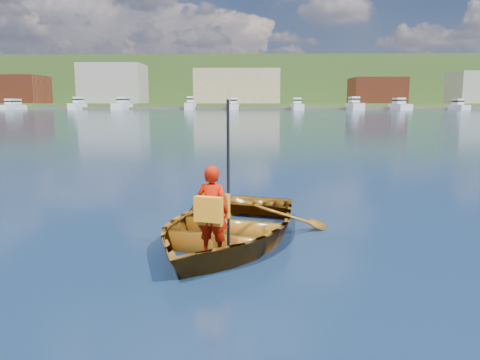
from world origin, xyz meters
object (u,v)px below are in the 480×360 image
at_px(dock, 283,108).
at_px(child_paddler, 213,210).
at_px(marina_yachts, 234,105).
at_px(rowboat, 227,227).

bearing_deg(dock, child_paddler, -94.01).
bearing_deg(marina_yachts, dock, 16.31).
height_order(dock, marina_yachts, marina_yachts).
height_order(rowboat, marina_yachts, marina_yachts).
relative_size(child_paddler, dock, 0.01).
distance_m(rowboat, dock, 148.59).
xyz_separation_m(child_paddler, marina_yachts, (-5.53, 144.46, 0.72)).
bearing_deg(marina_yachts, rowboat, -87.74).
bearing_deg(marina_yachts, child_paddler, -87.81).
distance_m(child_paddler, marina_yachts, 144.56).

